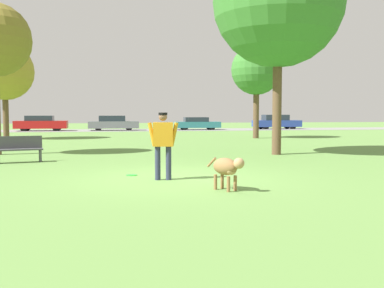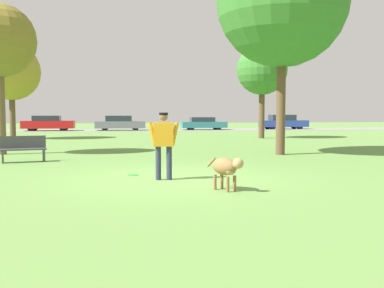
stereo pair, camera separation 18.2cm
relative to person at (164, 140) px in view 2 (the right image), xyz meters
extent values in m
plane|color=#608C42|center=(0.29, 0.22, -0.94)|extent=(120.00, 120.00, 0.00)
cube|color=gray|center=(0.29, 30.91, -0.94)|extent=(120.00, 6.00, 0.01)
cylinder|color=#2D334C|center=(0.13, -0.02, -0.55)|extent=(0.15, 0.15, 0.80)
cylinder|color=#2D334C|center=(-0.13, 0.02, -0.55)|extent=(0.15, 0.15, 0.80)
cube|color=#C68419|center=(0.00, 0.00, 0.13)|extent=(0.49, 0.28, 0.56)
cylinder|color=#C68419|center=(0.26, -0.04, 0.13)|extent=(0.22, 0.12, 0.57)
cylinder|color=#C68419|center=(-0.26, 0.04, 0.13)|extent=(0.22, 0.12, 0.57)
sphere|color=brown|center=(0.00, 0.00, 0.55)|extent=(0.22, 0.22, 0.20)
cylinder|color=black|center=(0.00, 0.00, 0.62)|extent=(0.24, 0.24, 0.05)
ellipsoid|color=olive|center=(1.07, -1.65, -0.45)|extent=(0.61, 0.70, 0.35)
ellipsoid|color=tan|center=(1.16, -1.80, -0.52)|extent=(0.31, 0.29, 0.19)
sphere|color=tan|center=(1.26, -1.98, -0.36)|extent=(0.30, 0.30, 0.22)
cylinder|color=olive|center=(1.25, -1.77, -0.79)|extent=(0.10, 0.10, 0.31)
cylinder|color=olive|center=(1.08, -1.86, -0.79)|extent=(0.10, 0.10, 0.31)
cylinder|color=olive|center=(1.06, -1.44, -0.79)|extent=(0.10, 0.10, 0.31)
cylinder|color=olive|center=(0.89, -1.53, -0.79)|extent=(0.10, 0.10, 0.31)
cylinder|color=olive|center=(0.87, -1.30, -0.40)|extent=(0.17, 0.25, 0.23)
cylinder|color=#33D838|center=(-0.69, 0.90, -0.94)|extent=(0.28, 0.28, 0.02)
torus|color=#33D838|center=(-0.69, 0.90, -0.94)|extent=(0.27, 0.27, 0.02)
cylinder|color=brown|center=(-5.39, 7.56, 0.69)|extent=(0.31, 0.31, 3.28)
cylinder|color=brown|center=(7.88, 16.35, 0.60)|extent=(0.36, 0.36, 3.09)
sphere|color=#38752D|center=(7.88, 16.35, 3.32)|extent=(3.13, 3.13, 3.13)
cylinder|color=brown|center=(-7.23, 18.05, 0.44)|extent=(0.34, 0.34, 2.77)
sphere|color=olive|center=(-7.23, 18.05, 3.11)|extent=(3.43, 3.43, 3.43)
cylinder|color=brown|center=(5.05, 5.66, 1.00)|extent=(0.34, 0.34, 3.90)
sphere|color=#38752D|center=(5.05, 5.66, 4.78)|extent=(4.89, 4.89, 4.89)
cube|color=red|center=(-6.92, 30.65, -0.38)|extent=(4.43, 1.83, 0.67)
cube|color=#232D38|center=(-7.06, 30.65, 0.17)|extent=(2.30, 1.58, 0.45)
cylinder|color=black|center=(-5.59, 31.45, -0.62)|extent=(0.65, 0.20, 0.65)
cylinder|color=black|center=(-5.59, 29.85, -0.62)|extent=(0.65, 0.20, 0.65)
cylinder|color=black|center=(-8.25, 31.44, -0.62)|extent=(0.65, 0.20, 0.65)
cylinder|color=black|center=(-8.25, 29.85, -0.62)|extent=(0.65, 0.20, 0.65)
cube|color=slate|center=(-0.68, 30.64, -0.42)|extent=(4.48, 1.86, 0.62)
cube|color=#232D38|center=(-0.81, 30.65, 0.14)|extent=(2.33, 1.59, 0.51)
cylinder|color=black|center=(0.67, 31.42, -0.65)|extent=(0.60, 0.21, 0.60)
cylinder|color=black|center=(0.65, 29.84, -0.65)|extent=(0.60, 0.21, 0.60)
cylinder|color=black|center=(-2.00, 31.45, -0.65)|extent=(0.60, 0.21, 0.60)
cylinder|color=black|center=(-2.02, 29.87, -0.65)|extent=(0.60, 0.21, 0.60)
cube|color=teal|center=(7.04, 30.65, -0.46)|extent=(4.24, 1.76, 0.55)
cube|color=#232D38|center=(6.91, 30.66, 0.03)|extent=(2.22, 1.48, 0.42)
cylinder|color=black|center=(8.32, 31.34, -0.65)|extent=(0.59, 0.21, 0.59)
cylinder|color=black|center=(8.28, 29.91, -0.65)|extent=(0.59, 0.21, 0.59)
cylinder|color=black|center=(5.79, 31.40, -0.65)|extent=(0.59, 0.21, 0.59)
cylinder|color=black|center=(5.76, 29.97, -0.65)|extent=(0.59, 0.21, 0.59)
cube|color=#284293|center=(15.09, 31.20, -0.40)|extent=(4.60, 1.75, 0.63)
cube|color=#232D38|center=(14.96, 31.20, 0.19)|extent=(2.40, 1.49, 0.55)
cylinder|color=black|center=(16.48, 31.92, -0.62)|extent=(0.65, 0.21, 0.65)
cylinder|color=black|center=(16.46, 30.46, -0.62)|extent=(0.65, 0.21, 0.65)
cylinder|color=black|center=(13.73, 31.95, -0.62)|extent=(0.65, 0.21, 0.65)
cylinder|color=black|center=(13.71, 30.49, -0.62)|extent=(0.65, 0.21, 0.65)
cube|color=#47474C|center=(-4.03, 4.55, -0.53)|extent=(1.45, 0.70, 0.05)
cube|color=#47474C|center=(-4.07, 4.72, -0.30)|extent=(1.38, 0.36, 0.40)
cube|color=#47474C|center=(-3.43, 4.68, -0.75)|extent=(0.14, 0.36, 0.39)
cube|color=#47474C|center=(-4.64, 4.41, -0.75)|extent=(0.14, 0.36, 0.39)
camera|label=1|loc=(-1.30, -10.46, 0.64)|focal=42.00mm
camera|label=2|loc=(-1.12, -10.50, 0.64)|focal=42.00mm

